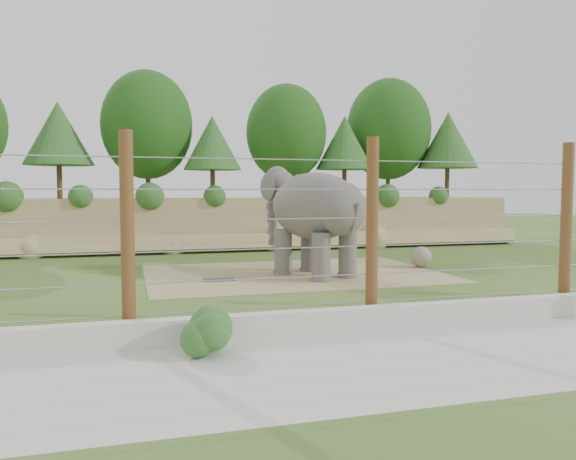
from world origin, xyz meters
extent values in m
plane|color=#3A611E|center=(0.00, 0.00, 0.00)|extent=(90.00, 90.00, 0.00)
cube|color=#9B7D5A|center=(0.00, 13.00, 1.25)|extent=(30.00, 4.00, 2.50)
cube|color=#9B7D5A|center=(0.00, 10.70, 0.35)|extent=(30.00, 1.37, 1.07)
cylinder|color=#3F2B19|center=(-8.00, 12.50, 3.29)|extent=(0.24, 0.24, 1.58)
sphere|color=#1B4712|center=(-8.00, 12.50, 5.42)|extent=(3.60, 3.60, 3.60)
cylinder|color=#3F2B19|center=(-4.00, 13.00, 3.46)|extent=(0.24, 0.24, 1.92)
sphere|color=#1B4712|center=(-4.00, 13.00, 6.07)|extent=(4.40, 4.40, 4.40)
cylinder|color=#3F2B19|center=(-1.00, 11.80, 3.20)|extent=(0.24, 0.24, 1.40)
sphere|color=#1B4712|center=(-1.00, 11.80, 5.10)|extent=(3.20, 3.20, 3.20)
cylinder|color=#3F2B19|center=(3.00, 12.80, 3.41)|extent=(0.24, 0.24, 1.82)
sphere|color=#1B4712|center=(3.00, 12.80, 5.88)|extent=(4.16, 4.16, 4.16)
cylinder|color=#3F2B19|center=(6.00, 12.20, 3.25)|extent=(0.24, 0.24, 1.50)
sphere|color=#1B4712|center=(6.00, 12.20, 5.29)|extent=(3.44, 3.44, 3.44)
cylinder|color=#3F2B19|center=(9.00, 13.20, 3.51)|extent=(0.24, 0.24, 2.03)
sphere|color=#1B4712|center=(9.00, 13.20, 6.27)|extent=(4.64, 4.64, 4.64)
cylinder|color=#3F2B19|center=(12.00, 12.00, 3.32)|extent=(0.24, 0.24, 1.64)
sphere|color=#1B4712|center=(12.00, 12.00, 5.55)|extent=(3.76, 3.76, 3.76)
cube|color=#918454|center=(0.50, 3.00, 0.01)|extent=(10.00, 7.00, 0.02)
cube|color=#262628|center=(-2.24, 2.22, 0.04)|extent=(1.00, 0.60, 0.03)
sphere|color=gray|center=(5.50, 3.18, 0.41)|extent=(0.78, 0.78, 0.78)
cube|color=beige|center=(0.00, -5.00, 0.25)|extent=(26.00, 0.35, 0.50)
cube|color=beige|center=(0.00, -7.00, 0.01)|extent=(26.00, 4.00, 0.01)
cylinder|color=#573216|center=(-5.00, -4.50, 2.00)|extent=(0.26, 0.26, 4.00)
cylinder|color=#573216|center=(0.00, -4.50, 2.00)|extent=(0.26, 0.26, 4.00)
cylinder|color=#573216|center=(5.00, -4.50, 2.00)|extent=(0.26, 0.26, 4.00)
cylinder|color=#99999F|center=(0.00, -4.50, 0.50)|extent=(20.00, 0.02, 0.02)
cylinder|color=#99999F|center=(0.00, -4.50, 1.10)|extent=(20.00, 0.02, 0.02)
cylinder|color=#99999F|center=(0.00, -4.50, 1.70)|extent=(20.00, 0.02, 0.02)
cylinder|color=#99999F|center=(0.00, -4.50, 2.30)|extent=(20.00, 0.02, 0.02)
cylinder|color=#99999F|center=(0.00, -4.50, 2.90)|extent=(20.00, 0.02, 0.02)
cylinder|color=#99999F|center=(0.00, -4.50, 3.50)|extent=(20.00, 0.02, 0.02)
sphere|color=#215A1F|center=(-3.80, -5.80, 0.40)|extent=(0.79, 0.79, 0.79)
camera|label=1|loc=(-4.99, -15.43, 2.87)|focal=35.00mm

